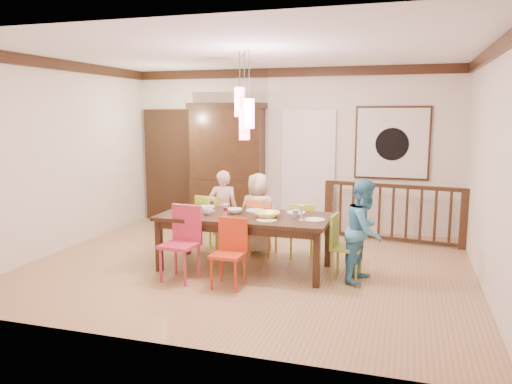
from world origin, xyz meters
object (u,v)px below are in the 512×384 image
(china_hutch, at_px, (227,165))
(person_far_left, at_px, (223,210))
(balustrade, at_px, (393,212))
(person_far_mid, at_px, (258,213))
(dining_table, at_px, (245,221))
(chair_end_right, at_px, (347,242))
(person_end_right, at_px, (364,231))
(chair_far_left, at_px, (213,219))

(china_hutch, relative_size, person_far_left, 1.84)
(balustrade, bearing_deg, person_far_mid, -138.62)
(dining_table, relative_size, chair_end_right, 2.78)
(person_end_right, bearing_deg, dining_table, 101.65)
(china_hutch, bearing_deg, person_far_mid, -56.30)
(person_far_mid, bearing_deg, chair_end_right, 152.41)
(chair_end_right, xyz_separation_m, balustrade, (0.50, 2.07, 0.03))
(chair_end_right, bearing_deg, china_hutch, 51.83)
(china_hutch, height_order, person_far_mid, china_hutch)
(china_hutch, bearing_deg, balustrade, -6.55)
(china_hutch, xyz_separation_m, person_far_mid, (1.09, -1.63, -0.54))
(chair_end_right, relative_size, person_end_right, 0.64)
(person_far_mid, height_order, person_end_right, person_end_right)
(balustrade, bearing_deg, person_far_left, -145.96)
(china_hutch, bearing_deg, person_end_right, -41.97)
(chair_far_left, height_order, chair_end_right, chair_far_left)
(dining_table, bearing_deg, person_far_left, 126.85)
(chair_far_left, xyz_separation_m, person_far_left, (0.12, 0.12, 0.12))
(dining_table, distance_m, china_hutch, 2.73)
(china_hutch, distance_m, balustrade, 3.10)
(china_hutch, xyz_separation_m, person_far_left, (0.51, -1.58, -0.53))
(dining_table, relative_size, person_far_left, 1.85)
(chair_end_right, xyz_separation_m, person_far_left, (-2.01, 0.83, 0.15))
(chair_far_left, distance_m, person_far_mid, 0.71)
(person_far_left, relative_size, person_end_right, 0.96)
(chair_far_left, xyz_separation_m, balustrade, (2.63, 1.36, -0.00))
(china_hutch, relative_size, person_end_right, 1.76)
(balustrade, bearing_deg, chair_end_right, -95.77)
(person_far_left, height_order, person_end_right, person_end_right)
(china_hutch, xyz_separation_m, balustrade, (3.02, -0.35, -0.65))
(balustrade, height_order, person_far_mid, person_far_mid)
(person_far_mid, xyz_separation_m, person_end_right, (1.64, -0.83, 0.04))
(balustrade, xyz_separation_m, person_end_right, (-0.29, -2.11, 0.15))
(chair_far_left, relative_size, china_hutch, 0.38)
(balustrade, distance_m, person_far_mid, 2.32)
(chair_end_right, height_order, person_end_right, person_end_right)
(person_far_mid, relative_size, person_end_right, 0.94)
(balustrade, bearing_deg, dining_table, -124.14)
(chair_end_right, xyz_separation_m, person_far_mid, (-1.43, 0.79, 0.14))
(dining_table, height_order, chair_far_left, chair_far_left)
(person_end_right, bearing_deg, chair_end_right, 92.23)
(dining_table, xyz_separation_m, chair_far_left, (-0.76, 0.73, -0.17))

